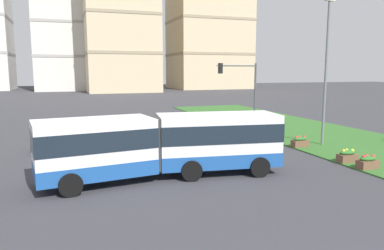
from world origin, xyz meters
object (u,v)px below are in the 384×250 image
at_px(apartment_tower_eastcentre, 209,23).
at_px(apartment_tower_centre, 120,19).
at_px(flower_planter_4, 347,156).
at_px(flower_planter_3, 368,162).
at_px(apartment_tower_westcentre, 68,10).
at_px(traffic_light_far_right, 243,86).
at_px(streetlight_median, 326,67).
at_px(flower_planter_5, 300,142).
at_px(articulated_bus, 164,144).
at_px(car_silver_hatch, 68,138).

bearing_deg(apartment_tower_eastcentre, apartment_tower_centre, -164.49).
height_order(flower_planter_4, apartment_tower_centre, apartment_tower_centre).
bearing_deg(flower_planter_3, apartment_tower_centre, 91.01).
bearing_deg(apartment_tower_westcentre, traffic_light_far_right, -81.61).
relative_size(flower_planter_4, streetlight_median, 0.11).
bearing_deg(streetlight_median, flower_planter_3, -107.64).
relative_size(flower_planter_5, apartment_tower_westcentre, 0.03).
bearing_deg(streetlight_median, articulated_bus, -163.21).
xyz_separation_m(flower_planter_3, flower_planter_5, (0.00, 5.87, 0.00)).
xyz_separation_m(car_silver_hatch, apartment_tower_westcentre, (1.83, 78.65, 20.02)).
bearing_deg(flower_planter_5, flower_planter_3, -90.00).
height_order(car_silver_hatch, streetlight_median, streetlight_median).
xyz_separation_m(flower_planter_3, apartment_tower_westcentre, (-12.96, 89.04, 20.35)).
xyz_separation_m(apartment_tower_westcentre, apartment_tower_centre, (11.58, -10.96, -3.08)).
xyz_separation_m(traffic_light_far_right, apartment_tower_westcentre, (-11.44, 77.56, 16.84)).
relative_size(car_silver_hatch, traffic_light_far_right, 0.80).
xyz_separation_m(articulated_bus, flower_planter_3, (10.43, -2.25, -1.23)).
xyz_separation_m(articulated_bus, streetlight_median, (12.33, 3.72, 3.74)).
relative_size(car_silver_hatch, apartment_tower_eastcentre, 0.12).
bearing_deg(car_silver_hatch, traffic_light_far_right, 4.70).
bearing_deg(apartment_tower_eastcentre, flower_planter_4, -106.60).
distance_m(streetlight_median, apartment_tower_eastcentre, 83.79).
bearing_deg(car_silver_hatch, flower_planter_4, -31.09).
relative_size(flower_planter_5, streetlight_median, 0.11).
bearing_deg(traffic_light_far_right, car_silver_hatch, -175.30).
height_order(flower_planter_3, streetlight_median, streetlight_median).
bearing_deg(traffic_light_far_right, articulated_bus, -134.01).
distance_m(apartment_tower_westcentre, apartment_tower_eastcentre, 38.22).
distance_m(flower_planter_4, apartment_tower_westcentre, 90.83).
relative_size(flower_planter_5, traffic_light_far_right, 0.19).
height_order(articulated_bus, traffic_light_far_right, traffic_light_far_right).
distance_m(flower_planter_5, apartment_tower_westcentre, 86.60).
bearing_deg(flower_planter_5, car_silver_hatch, 163.01).
bearing_deg(flower_planter_4, apartment_tower_centre, 91.03).
distance_m(streetlight_median, apartment_tower_westcentre, 85.77).
distance_m(articulated_bus, traffic_light_far_right, 13.03).
bearing_deg(articulated_bus, flower_planter_4, -4.29).
xyz_separation_m(car_silver_hatch, flower_planter_4, (14.79, -8.92, -0.33)).
bearing_deg(car_silver_hatch, apartment_tower_eastcentre, 62.04).
bearing_deg(flower_planter_5, apartment_tower_centre, 91.09).
relative_size(apartment_tower_westcentre, apartment_tower_eastcentre, 1.11).
distance_m(articulated_bus, apartment_tower_eastcentre, 91.98).
xyz_separation_m(flower_planter_5, apartment_tower_eastcentre, (25.03, 79.53, 18.26)).
bearing_deg(articulated_bus, traffic_light_far_right, 45.99).
relative_size(flower_planter_4, traffic_light_far_right, 0.19).
bearing_deg(flower_planter_4, apartment_tower_eastcentre, 73.40).
bearing_deg(articulated_bus, flower_planter_3, -12.20).
xyz_separation_m(streetlight_median, apartment_tower_eastcentre, (23.13, 79.43, 13.29)).
xyz_separation_m(traffic_light_far_right, streetlight_median, (3.42, -5.51, 1.46)).
xyz_separation_m(articulated_bus, car_silver_hatch, (-4.36, 8.14, -0.90)).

